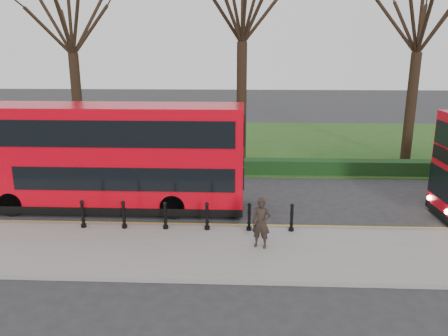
{
  "coord_description": "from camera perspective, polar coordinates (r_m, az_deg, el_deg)",
  "views": [
    {
      "loc": [
        2.11,
        -16.26,
        6.53
      ],
      "look_at": [
        1.37,
        0.5,
        2.0
      ],
      "focal_mm": 35.0,
      "sensor_mm": 36.0,
      "label": 1
    }
  ],
  "objects": [
    {
      "name": "hedge",
      "position": [
        23.95,
        -2.61,
        0.27
      ],
      "size": [
        60.0,
        0.9,
        0.8
      ],
      "primitive_type": "cube",
      "color": "black",
      "rests_on": "ground"
    },
    {
      "name": "grass_verge",
      "position": [
        31.99,
        -1.31,
        3.38
      ],
      "size": [
        60.0,
        18.0,
        0.06
      ],
      "primitive_type": "cube",
      "color": "#264517",
      "rests_on": "ground"
    },
    {
      "name": "bollard_row",
      "position": [
        16.15,
        -4.97,
        -6.29
      ],
      "size": [
        7.86,
        0.15,
        1.0
      ],
      "color": "black",
      "rests_on": "pavement"
    },
    {
      "name": "yellow_line_inner",
      "position": [
        17.18,
        -4.76,
        -7.25
      ],
      "size": [
        60.0,
        0.1,
        0.01
      ],
      "primitive_type": "cube",
      "color": "yellow",
      "rests_on": "ground"
    },
    {
      "name": "yellow_line_outer",
      "position": [
        17.0,
        -4.84,
        -7.51
      ],
      "size": [
        60.0,
        0.1,
        0.01
      ],
      "primitive_type": "cube",
      "color": "yellow",
      "rests_on": "ground"
    },
    {
      "name": "tree_left",
      "position": [
        28.2,
        -19.49,
        18.15
      ],
      "size": [
        7.42,
        7.42,
        11.59
      ],
      "color": "black",
      "rests_on": "ground"
    },
    {
      "name": "pavement",
      "position": [
        14.89,
        -5.97,
        -10.66
      ],
      "size": [
        60.0,
        4.0,
        0.15
      ],
      "primitive_type": "cube",
      "color": "gray",
      "rests_on": "ground"
    },
    {
      "name": "bus_lead",
      "position": [
        18.76,
        -14.54,
        1.32
      ],
      "size": [
        11.04,
        2.54,
        4.39
      ],
      "color": "red",
      "rests_on": "ground"
    },
    {
      "name": "ground",
      "position": [
        17.64,
        -4.55,
        -6.66
      ],
      "size": [
        120.0,
        120.0,
        0.0
      ],
      "primitive_type": "plane",
      "color": "#28282B",
      "rests_on": "ground"
    },
    {
      "name": "kerb",
      "position": [
        16.7,
        -4.98,
        -7.69
      ],
      "size": [
        60.0,
        0.25,
        0.16
      ],
      "primitive_type": "cube",
      "color": "slate",
      "rests_on": "ground"
    },
    {
      "name": "tree_mid",
      "position": [
        26.4,
        2.44,
        21.11
      ],
      "size": [
        8.18,
        8.18,
        12.78
      ],
      "color": "black",
      "rests_on": "ground"
    },
    {
      "name": "pedestrian",
      "position": [
        14.6,
        4.88,
        -7.17
      ],
      "size": [
        0.72,
        0.57,
        1.72
      ],
      "primitive_type": "imported",
      "rotation": [
        0.0,
        0.0,
        -0.29
      ],
      "color": "black",
      "rests_on": "pavement"
    },
    {
      "name": "tree_right",
      "position": [
        28.13,
        24.35,
        17.88
      ],
      "size": [
        7.49,
        7.49,
        11.7
      ],
      "color": "black",
      "rests_on": "ground"
    }
  ]
}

